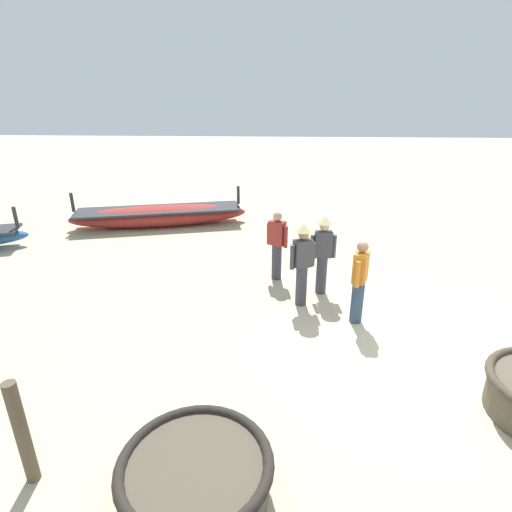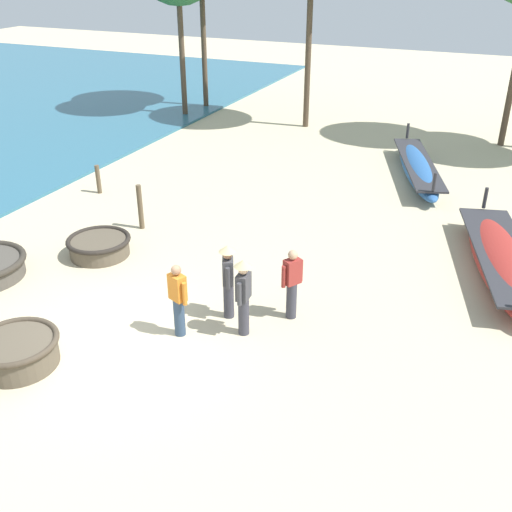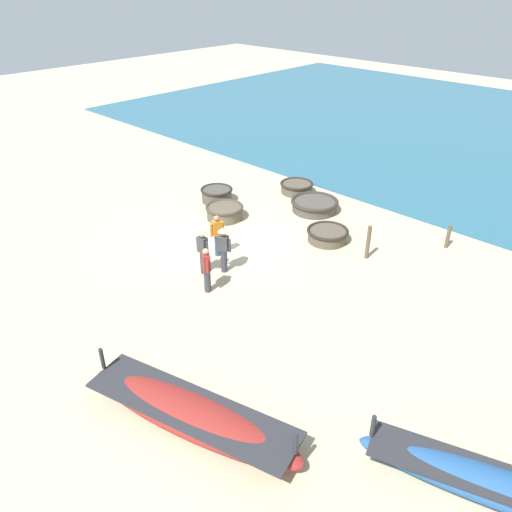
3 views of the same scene
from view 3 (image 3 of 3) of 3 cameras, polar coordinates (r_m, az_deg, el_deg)
ground_plane at (r=19.16m, az=-3.90°, el=1.81°), size 80.00×80.00×0.00m
coracle_front_right at (r=23.32m, az=4.66°, el=7.86°), size 1.53×1.53×0.49m
coracle_far_left at (r=19.16m, az=8.18°, el=2.45°), size 1.60×1.60×0.48m
coracle_upturned at (r=21.55m, az=6.70°, el=5.84°), size 2.04×2.04×0.50m
coracle_tilted at (r=20.75m, az=-3.61°, el=5.10°), size 1.58×1.58×0.57m
coracle_far_right at (r=22.37m, az=-4.51°, el=7.04°), size 1.43×1.43×0.61m
long_boat_blue_hull at (r=11.70m, az=27.09°, el=-22.85°), size 2.79×5.91×1.11m
long_boat_ochre_hull at (r=11.88m, az=-7.44°, el=-17.48°), size 2.60×5.71×1.18m
fisherman_by_coracle at (r=16.71m, az=-6.13°, el=0.91°), size 0.36×0.53×1.67m
fisherman_standing_left at (r=16.73m, az=-3.73°, el=1.06°), size 0.36×0.49×1.67m
fisherman_hauling at (r=15.78m, az=-5.66°, el=-1.48°), size 0.37×0.47×1.57m
fisherman_standing_right at (r=17.79m, az=-4.44°, el=2.47°), size 0.50×0.33×1.57m
mooring_post_inland at (r=19.73m, az=21.10°, el=2.09°), size 0.14×0.14×0.91m
mooring_post_shoreline at (r=18.09m, az=12.70°, el=1.54°), size 0.14×0.14×1.26m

